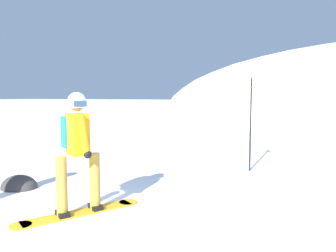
# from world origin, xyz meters

# --- Properties ---
(ground_plane) EXTENTS (300.00, 300.00, 0.00)m
(ground_plane) POSITION_xyz_m (0.00, 0.00, 0.00)
(ground_plane) COLOR white
(snowboarder_main) EXTENTS (1.11, 1.60, 1.71)m
(snowboarder_main) POSITION_xyz_m (-0.24, 0.41, 0.92)
(snowboarder_main) COLOR orange
(snowboarder_main) RESTS_ON ground
(piste_marker_near) EXTENTS (0.20, 0.20, 2.11)m
(piste_marker_near) POSITION_xyz_m (1.62, 4.06, 1.20)
(piste_marker_near) COLOR black
(piste_marker_near) RESTS_ON ground
(rock_dark) EXTENTS (0.68, 0.58, 0.47)m
(rock_dark) POSITION_xyz_m (-2.05, 1.06, 0.00)
(rock_dark) COLOR #383333
(rock_dark) RESTS_ON ground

